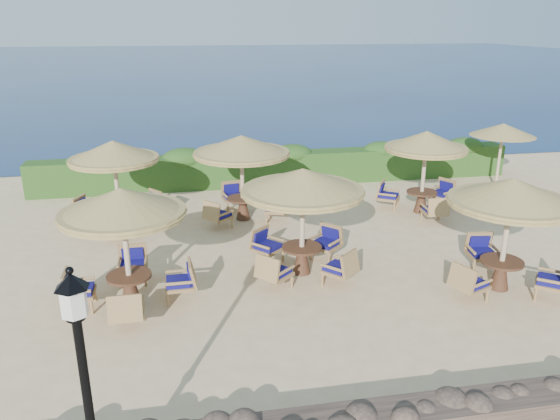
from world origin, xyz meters
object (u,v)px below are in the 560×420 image
at_px(extra_parasol, 503,130).
at_px(cafe_set_5, 425,156).
at_px(cafe_set_1, 303,201).
at_px(cafe_set_4, 242,159).
at_px(lamp_post, 89,408).
at_px(cafe_set_0, 124,228).
at_px(cafe_set_3, 115,168).
at_px(cafe_set_2, 509,211).

relative_size(extra_parasol, cafe_set_5, 0.87).
relative_size(extra_parasol, cafe_set_1, 0.82).
distance_m(extra_parasol, cafe_set_4, 9.74).
relative_size(lamp_post, cafe_set_4, 1.13).
bearing_deg(extra_parasol, cafe_set_0, -152.41).
distance_m(extra_parasol, cafe_set_3, 13.41).
bearing_deg(cafe_set_5, extra_parasol, 27.74).
distance_m(extra_parasol, cafe_set_1, 10.37).
height_order(extra_parasol, cafe_set_2, cafe_set_2).
xyz_separation_m(cafe_set_1, cafe_set_3, (-4.66, 3.98, 0.00)).
bearing_deg(cafe_set_1, cafe_set_5, 37.94).
bearing_deg(cafe_set_4, cafe_set_2, -47.17).
relative_size(cafe_set_4, cafe_set_5, 1.06).
relative_size(lamp_post, extra_parasol, 1.38).
distance_m(extra_parasol, cafe_set_2, 8.54).
relative_size(cafe_set_0, cafe_set_3, 1.02).
xyz_separation_m(extra_parasol, cafe_set_2, (-4.32, -7.37, -0.27)).
bearing_deg(cafe_set_2, cafe_set_4, 132.83).
bearing_deg(cafe_set_3, lamp_post, -86.16).
height_order(extra_parasol, cafe_set_4, cafe_set_4).
height_order(cafe_set_2, cafe_set_4, same).
height_order(lamp_post, cafe_set_4, lamp_post).
bearing_deg(extra_parasol, cafe_set_5, -152.26).
xyz_separation_m(cafe_set_2, cafe_set_4, (-5.28, 5.70, 0.04)).
xyz_separation_m(extra_parasol, cafe_set_0, (-12.63, -6.60, -0.39)).
bearing_deg(lamp_post, cafe_set_0, 90.31).
height_order(cafe_set_4, cafe_set_5, same).
height_order(cafe_set_1, cafe_set_2, same).
xyz_separation_m(cafe_set_3, cafe_set_4, (3.69, 0.09, 0.09)).
bearing_deg(cafe_set_5, cafe_set_2, -94.76).
bearing_deg(cafe_set_0, cafe_set_2, -5.29).
distance_m(cafe_set_3, cafe_set_5, 9.42).
distance_m(cafe_set_0, cafe_set_3, 4.88).
xyz_separation_m(cafe_set_0, cafe_set_1, (4.00, 0.85, 0.07)).
relative_size(cafe_set_0, cafe_set_5, 1.01).
xyz_separation_m(cafe_set_2, cafe_set_5, (0.44, 5.33, -0.05)).
distance_m(cafe_set_0, cafe_set_5, 9.87).
bearing_deg(lamp_post, cafe_set_4, 73.79).
bearing_deg(cafe_set_2, cafe_set_1, 159.36).
bearing_deg(cafe_set_4, extra_parasol, 9.88).
distance_m(cafe_set_0, cafe_set_2, 8.35).
bearing_deg(cafe_set_1, cafe_set_0, -167.95).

